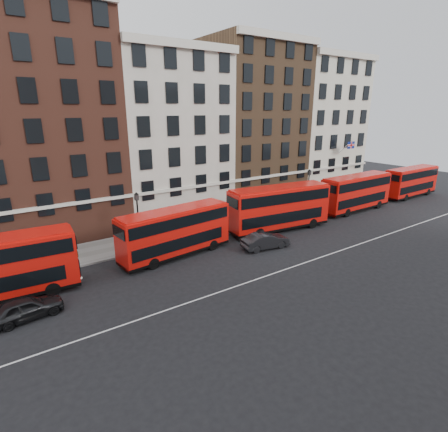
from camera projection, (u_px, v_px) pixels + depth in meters
ground at (264, 263)px, 29.69m from camera, size 120.00×120.00×0.00m
pavement at (201, 228)px, 37.94m from camera, size 80.00×5.00×0.15m
kerb at (213, 235)px, 35.97m from camera, size 80.00×0.30×0.16m
road_centre_line at (280, 271)px, 28.11m from camera, size 70.00×0.12×0.01m
building_terrace at (164, 129)px, 40.59m from camera, size 64.00×11.95×22.00m
bus_b at (175, 231)px, 30.38m from camera, size 10.46×3.56×4.31m
bus_c at (279, 207)px, 36.93m from camera, size 11.60×4.15×4.77m
bus_d at (356, 192)px, 44.07m from camera, size 10.89×2.73×4.56m
bus_e at (411, 181)px, 51.13m from camera, size 10.32×2.55×4.33m
car_rear at (26, 308)px, 21.60m from camera, size 4.43×2.20×1.45m
car_front at (266, 241)px, 32.51m from camera, size 4.76×2.30×1.51m
lamp_post_left at (138, 218)px, 31.57m from camera, size 0.44×0.44×5.33m
lamp_post_right at (308, 188)px, 43.28m from camera, size 0.44×0.44×5.33m
traffic_light at (354, 186)px, 47.76m from camera, size 0.25×0.45×3.27m
iron_railings at (191, 218)px, 39.50m from camera, size 6.60×0.06×1.00m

